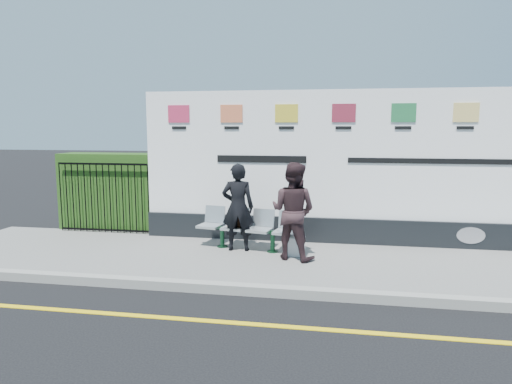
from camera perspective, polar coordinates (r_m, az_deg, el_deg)
ground at (r=5.75m, az=5.64°, el=-16.57°), size 80.00×80.00×0.00m
pavement at (r=8.07m, az=6.98°, el=-8.81°), size 14.00×3.00×0.12m
kerb at (r=6.64m, az=6.31°, el=-12.45°), size 14.00×0.18×0.14m
yellow_line at (r=5.75m, az=5.64°, el=-16.54°), size 14.00×0.10×0.01m
billboard at (r=9.12m, az=10.70°, el=1.79°), size 8.00×0.30×3.00m
hedge at (r=10.81m, az=-17.39°, el=0.12°), size 2.35×0.70×1.70m
railing at (r=10.43m, az=-18.49°, el=-0.65°), size 2.05×0.06×1.54m
bench at (r=8.60m, az=-1.14°, el=-5.83°), size 2.01×0.87×0.42m
woman_left at (r=8.43m, az=-2.28°, el=-1.92°), size 0.64×0.46×1.63m
woman_right at (r=7.91m, az=4.65°, el=-2.37°), size 0.99×0.88×1.69m
handbag_brown at (r=8.63m, az=-2.73°, el=-3.69°), size 0.27×0.16×0.20m
carrier_bag_white at (r=8.24m, az=4.96°, el=-6.79°), size 0.33×0.20×0.33m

